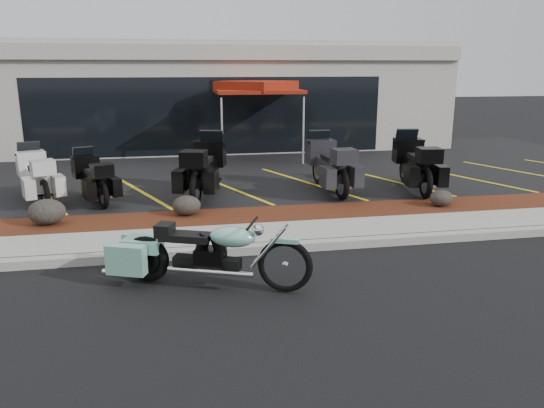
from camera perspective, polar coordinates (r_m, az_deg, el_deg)
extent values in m
plane|color=black|center=(8.43, -1.08, -7.33)|extent=(90.00, 90.00, 0.00)
cube|color=gray|center=(9.24, -2.03, -4.84)|extent=(24.00, 0.25, 0.15)
cube|color=gray|center=(9.89, -2.64, -3.52)|extent=(24.00, 1.20, 0.15)
cube|color=#3E160E|center=(11.03, -3.53, -1.58)|extent=(24.00, 1.20, 0.16)
cube|color=black|center=(16.26, -5.95, 3.63)|extent=(26.00, 9.60, 0.15)
cube|color=gray|center=(22.28, -7.50, 11.53)|extent=(18.00, 8.00, 4.00)
cube|color=black|center=(18.35, -6.70, 9.35)|extent=(12.00, 0.06, 2.60)
cube|color=gray|center=(18.26, -6.89, 15.92)|extent=(18.00, 0.30, 0.50)
ellipsoid|color=black|center=(11.17, -23.06, -0.78)|extent=(0.71, 0.59, 0.50)
ellipsoid|color=black|center=(11.07, -9.17, -0.15)|extent=(0.58, 0.49, 0.41)
ellipsoid|color=black|center=(12.23, 17.75, 0.62)|extent=(0.51, 0.43, 0.36)
cone|color=#D05106|center=(15.64, -9.44, 4.11)|extent=(0.37, 0.37, 0.41)
cylinder|color=silver|center=(16.44, -5.92, 7.70)|extent=(0.06, 0.06, 2.09)
cylinder|color=silver|center=(16.57, 2.99, 7.81)|extent=(0.06, 0.06, 2.09)
cylinder|color=silver|center=(18.97, -5.72, 8.62)|extent=(0.06, 0.06, 2.09)
cylinder|color=silver|center=(19.08, 2.03, 8.72)|extent=(0.06, 0.06, 2.09)
cube|color=maroon|center=(17.63, -1.68, 12.08)|extent=(3.02, 3.02, 0.11)
cube|color=maroon|center=(17.62, -1.68, 12.59)|extent=(2.81, 2.81, 0.32)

